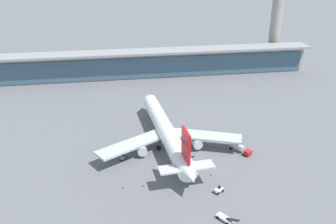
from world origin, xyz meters
The scene contains 11 objects.
ground_plane centered at (0.00, 0.00, 0.00)m, with size 1200.00×1200.00×0.00m, color slate.
airliner_on_stand centered at (-2.44, 7.96, 5.68)m, with size 51.97×67.78×18.04m.
service_truck_near_nose_white centered at (6.46, -33.93, 0.81)m, with size 4.89×6.42×2.70m.
service_truck_under_wing_blue centered at (0.83, -3.41, 0.81)m, with size 6.82×3.78×2.70m.
service_truck_mid_apron_red centered at (22.11, 0.09, 1.71)m, with size 6.60×8.42×2.95m.
service_truck_by_tail_grey centered at (-18.29, 1.62, 0.87)m, with size 2.64×3.29×2.05m.
service_truck_on_taxiway_white centered at (8.27, -21.60, 0.87)m, with size 3.33×2.95×2.05m.
terminal_building centered at (0.00, 88.55, 7.87)m, with size 183.60×12.80×15.20m.
safety_cone_alpha centered at (-19.30, -15.22, 0.32)m, with size 0.62×0.62×0.70m.
safety_cone_bravo centered at (8.35, -12.74, 0.32)m, with size 0.62×0.62×0.70m.
safety_cone_charlie centered at (-13.32, -15.16, 0.32)m, with size 0.62×0.62×0.70m.
Camera 1 is at (-20.58, -106.45, 64.78)m, focal length 39.14 mm.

